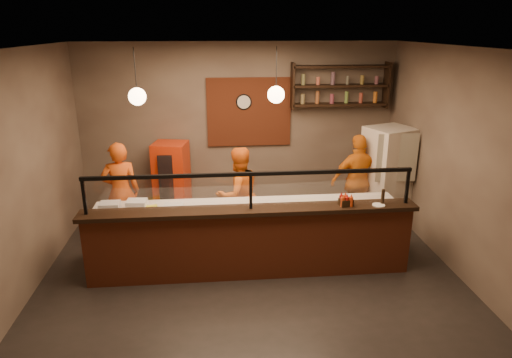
{
  "coord_description": "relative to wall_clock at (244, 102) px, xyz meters",
  "views": [
    {
      "loc": [
        -0.48,
        -6.14,
        3.46
      ],
      "look_at": [
        0.13,
        0.3,
        1.28
      ],
      "focal_mm": 32.0,
      "sensor_mm": 36.0,
      "label": 1
    }
  ],
  "objects": [
    {
      "name": "fridge",
      "position": [
        2.5,
        -1.07,
        -1.21
      ],
      "size": [
        0.94,
        0.92,
        1.78
      ],
      "primitive_type": "cube",
      "rotation": [
        0.0,
        0.0,
        0.37
      ],
      "color": "beige",
      "rests_on": "floor"
    },
    {
      "name": "counter_ledge",
      "position": [
        -0.1,
        -2.76,
        -1.07
      ],
      "size": [
        4.7,
        0.37,
        0.06
      ],
      "primitive_type": "cube",
      "color": "black",
      "rests_on": "service_counter"
    },
    {
      "name": "prep_tub_a",
      "position": [
        -1.74,
        -2.26,
        -1.13
      ],
      "size": [
        0.3,
        0.25,
        0.14
      ],
      "primitive_type": "cube",
      "rotation": [
        0.0,
        0.0,
        -0.06
      ],
      "color": "silver",
      "rests_on": "worktop"
    },
    {
      "name": "service_counter",
      "position": [
        -0.1,
        -2.76,
        -1.6
      ],
      "size": [
        4.6,
        0.25,
        1.0
      ],
      "primitive_type": "cube",
      "color": "brown",
      "rests_on": "floor"
    },
    {
      "name": "pendant_right",
      "position": [
        0.3,
        -2.26,
        0.45
      ],
      "size": [
        0.24,
        0.24,
        0.77
      ],
      "color": "black",
      "rests_on": "ceiling"
    },
    {
      "name": "cook_mid",
      "position": [
        -0.21,
        -1.54,
        -1.29
      ],
      "size": [
        0.97,
        0.88,
        1.62
      ],
      "primitive_type": "imported",
      "rotation": [
        0.0,
        0.0,
        3.57
      ],
      "color": "#D45C13",
      "rests_on": "floor"
    },
    {
      "name": "worktop",
      "position": [
        -0.1,
        -2.26,
        -1.23
      ],
      "size": [
        4.6,
        0.75,
        0.05
      ],
      "primitive_type": "cube",
      "color": "silver",
      "rests_on": "worktop_cabinet"
    },
    {
      "name": "pizza_dough",
      "position": [
        0.8,
        -2.34,
        -1.19
      ],
      "size": [
        0.62,
        0.62,
        0.01
      ],
      "primitive_type": "cylinder",
      "rotation": [
        0.0,
        0.0,
        -0.09
      ],
      "color": "beige",
      "rests_on": "worktop"
    },
    {
      "name": "brick_patch",
      "position": [
        0.1,
        0.01,
        -0.2
      ],
      "size": [
        1.6,
        0.04,
        1.3
      ],
      "primitive_type": "cube",
      "color": "brown",
      "rests_on": "wall_back"
    },
    {
      "name": "pepper_mill",
      "position": [
        1.77,
        -2.78,
        -0.93
      ],
      "size": [
        0.06,
        0.06,
        0.22
      ],
      "primitive_type": "cylinder",
      "rotation": [
        0.0,
        0.0,
        0.28
      ],
      "color": "black",
      "rests_on": "counter_ledge"
    },
    {
      "name": "wall_clock",
      "position": [
        0.0,
        0.0,
        0.0
      ],
      "size": [
        0.3,
        0.04,
        0.3
      ],
      "primitive_type": "cylinder",
      "rotation": [
        1.57,
        0.0,
        0.0
      ],
      "color": "black",
      "rests_on": "wall_back"
    },
    {
      "name": "worktop_cabinet",
      "position": [
        -0.1,
        -2.26,
        -1.68
      ],
      "size": [
        4.6,
        0.75,
        0.85
      ],
      "primitive_type": "cube",
      "color": "gray",
      "rests_on": "floor"
    },
    {
      "name": "condiment_caddy",
      "position": [
        1.24,
        -2.78,
        -0.99
      ],
      "size": [
        0.2,
        0.17,
        0.1
      ],
      "primitive_type": "cube",
      "rotation": [
        0.0,
        0.0,
        0.2
      ],
      "color": "black",
      "rests_on": "counter_ledge"
    },
    {
      "name": "cook_right",
      "position": [
        1.95,
        -1.13,
        -1.26
      ],
      "size": [
        1.02,
        0.49,
        1.68
      ],
      "primitive_type": "imported",
      "rotation": [
        0.0,
        0.0,
        3.22
      ],
      "color": "orange",
      "rests_on": "floor"
    },
    {
      "name": "sneeze_guard",
      "position": [
        -0.1,
        -2.76,
        -0.73
      ],
      "size": [
        4.5,
        0.05,
        0.52
      ],
      "color": "white",
      "rests_on": "counter_ledge"
    },
    {
      "name": "wall_shelving",
      "position": [
        1.8,
        -0.14,
        0.3
      ],
      "size": [
        1.84,
        0.28,
        0.85
      ],
      "color": "black",
      "rests_on": "wall_back"
    },
    {
      "name": "red_cooler",
      "position": [
        -1.4,
        -0.31,
        -1.39
      ],
      "size": [
        0.7,
        0.66,
        1.41
      ],
      "primitive_type": "cube",
      "rotation": [
        0.0,
        0.0,
        -0.19
      ],
      "color": "red",
      "rests_on": "floor"
    },
    {
      "name": "pendant_left",
      "position": [
        -1.6,
        -2.26,
        0.45
      ],
      "size": [
        0.24,
        0.24,
        0.77
      ],
      "color": "black",
      "rests_on": "ceiling"
    },
    {
      "name": "wall_front",
      "position": [
        -0.1,
        -4.96,
        -0.5
      ],
      "size": [
        6.0,
        0.0,
        6.0
      ],
      "primitive_type": "plane",
      "rotation": [
        -1.57,
        0.0,
        0.0
      ],
      "color": "#746555",
      "rests_on": "floor"
    },
    {
      "name": "prep_tub_c",
      "position": [
        -1.19,
        -2.48,
        -1.13
      ],
      "size": [
        0.29,
        0.23,
        0.14
      ],
      "primitive_type": "cube",
      "rotation": [
        0.0,
        0.0,
        -0.06
      ],
      "color": "white",
      "rests_on": "worktop"
    },
    {
      "name": "prep_tub_b",
      "position": [
        -2.11,
        -2.31,
        -1.13
      ],
      "size": [
        0.28,
        0.23,
        0.14
      ],
      "primitive_type": "cube",
      "rotation": [
        0.0,
        0.0,
        -0.0
      ],
      "color": "silver",
      "rests_on": "worktop"
    },
    {
      "name": "small_plate",
      "position": [
        1.7,
        -2.82,
        -1.03
      ],
      "size": [
        0.21,
        0.21,
        0.01
      ],
      "primitive_type": "cylinder",
      "rotation": [
        0.0,
        0.0,
        0.17
      ],
      "color": "silver",
      "rests_on": "counter_ledge"
    },
    {
      "name": "wall_right",
      "position": [
        2.9,
        -2.46,
        -0.5
      ],
      "size": [
        0.0,
        5.0,
        5.0
      ],
      "primitive_type": "plane",
      "rotation": [
        1.57,
        0.0,
        -1.57
      ],
      "color": "#746555",
      "rests_on": "floor"
    },
    {
      "name": "ceiling",
      "position": [
        -0.1,
        -2.46,
        1.1
      ],
      "size": [
        6.0,
        6.0,
        0.0
      ],
      "primitive_type": "plane",
      "rotation": [
        3.14,
        0.0,
        0.0
      ],
      "color": "#3B332E",
      "rests_on": "wall_back"
    },
    {
      "name": "wall_left",
      "position": [
        -3.1,
        -2.46,
        -0.5
      ],
      "size": [
        0.0,
        5.0,
        5.0
      ],
      "primitive_type": "plane",
      "rotation": [
        1.57,
        0.0,
        1.57
      ],
      "color": "#746555",
      "rests_on": "floor"
    },
    {
      "name": "rolling_pin",
      "position": [
        -1.63,
        -2.28,
        -1.17
      ],
      "size": [
        0.38,
        0.16,
        0.06
      ],
      "primitive_type": "cylinder",
      "rotation": [
        0.0,
        1.57,
        0.26
      ],
      "color": "yellow",
      "rests_on": "worktop"
    },
    {
      "name": "cook_left",
      "position": [
        -2.15,
        -1.31,
        -1.26
      ],
      "size": [
        0.67,
        0.5,
        1.69
      ],
      "primitive_type": "imported",
      "rotation": [
        0.0,
        0.0,
        3.31
      ],
      "color": "#D95114",
      "rests_on": "floor"
    },
    {
      "name": "wall_back",
      "position": [
        -0.1,
        0.04,
        -0.5
      ],
      "size": [
        6.0,
        0.0,
        6.0
      ],
      "primitive_type": "plane",
      "rotation": [
        1.57,
        0.0,
        0.0
      ],
      "color": "#746555",
      "rests_on": "floor"
    },
    {
      "name": "floor",
      "position": [
        -0.1,
        -2.46,
        -2.1
      ],
      "size": [
        6.0,
        6.0,
        0.0
      ],
      "primitive_type": "plane",
      "color": "black",
      "rests_on": "ground"
    }
  ]
}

